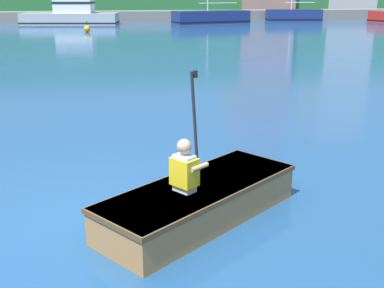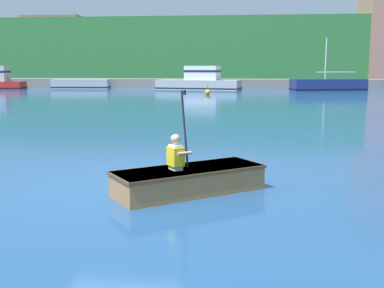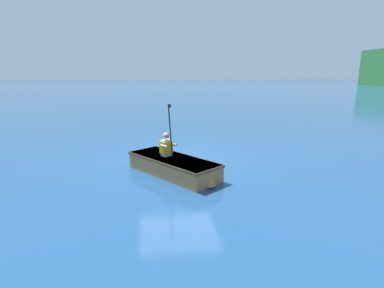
{
  "view_description": "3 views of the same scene",
  "coord_description": "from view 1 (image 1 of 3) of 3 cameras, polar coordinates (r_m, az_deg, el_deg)",
  "views": [
    {
      "loc": [
        0.33,
        -5.45,
        2.65
      ],
      "look_at": [
        1.42,
        0.25,
        0.8
      ],
      "focal_mm": 45.0,
      "sensor_mm": 36.0,
      "label": 1
    },
    {
      "loc": [
        2.36,
        -8.5,
        2.24
      ],
      "look_at": [
        1.42,
        0.25,
        0.8
      ],
      "focal_mm": 45.0,
      "sensor_mm": 36.0,
      "label": 2
    },
    {
      "loc": [
        8.87,
        -0.77,
        2.55
      ],
      "look_at": [
        1.42,
        0.25,
        0.8
      ],
      "focal_mm": 28.0,
      "sensor_mm": 36.0,
      "label": 3
    }
  ],
  "objects": [
    {
      "name": "channel_buoy",
      "position": [
        33.81,
        -12.34,
        13.2
      ],
      "size": [
        0.44,
        0.44,
        0.72
      ],
      "color": "orange",
      "rests_on": "ground"
    },
    {
      "name": "rowboat_foreground",
      "position": [
        5.86,
        1.19,
        -6.45
      ],
      "size": [
        2.75,
        2.38,
        0.45
      ],
      "color": "#A3703D",
      "rests_on": "ground"
    },
    {
      "name": "moored_boat_dock_center_far",
      "position": [
        46.37,
        11.96,
        14.69
      ],
      "size": [
        5.18,
        2.53,
        4.67
      ],
      "color": "navy",
      "rests_on": "ground"
    },
    {
      "name": "moored_boat_dock_center_near",
      "position": [
        42.04,
        -14.12,
        14.67
      ],
      "size": [
        8.12,
        3.81,
        2.21
      ],
      "color": "#9EA3A8",
      "rests_on": "ground"
    },
    {
      "name": "person_paddler",
      "position": [
        5.48,
        -0.83,
        -2.77
      ],
      "size": [
        0.45,
        0.45,
        1.37
      ],
      "color": "silver",
      "rests_on": "rowboat_foreground"
    },
    {
      "name": "ground_plane",
      "position": [
        6.07,
        -12.94,
        -8.67
      ],
      "size": [
        300.0,
        300.0,
        0.0
      ],
      "primitive_type": "plane",
      "color": "navy"
    },
    {
      "name": "moored_boat_dock_west_inner",
      "position": [
        42.07,
        2.28,
        14.77
      ],
      "size": [
        6.84,
        3.43,
        4.62
      ],
      "color": "navy",
      "rests_on": "ground"
    },
    {
      "name": "marina_dock",
      "position": [
        45.7,
        -11.59,
        14.61
      ],
      "size": [
        63.36,
        2.4,
        0.9
      ],
      "color": "slate",
      "rests_on": "ground"
    }
  ]
}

